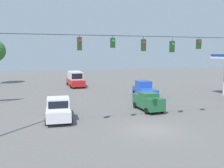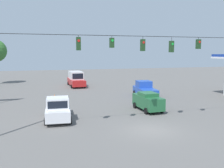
% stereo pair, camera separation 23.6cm
% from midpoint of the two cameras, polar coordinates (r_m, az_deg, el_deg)
% --- Properties ---
extents(ground_plane, '(140.00, 140.00, 0.00)m').
position_cam_midpoint_polar(ground_plane, '(20.24, 9.23, -10.42)').
color(ground_plane, '#605E5B').
extents(overhead_signal_span, '(23.16, 0.38, 8.11)m').
position_cam_midpoint_polar(overhead_signal_span, '(21.01, 7.22, 5.07)').
color(overhead_signal_span, '#939399').
rests_on(overhead_signal_span, ground_plane).
extents(pickup_truck_blue_oncoming_far, '(2.71, 5.54, 2.12)m').
position_cam_midpoint_polar(pickup_truck_blue_oncoming_far, '(34.96, 7.70, -1.23)').
color(pickup_truck_blue_oncoming_far, '#234CB2').
rests_on(pickup_truck_blue_oncoming_far, ground_plane).
extents(box_truck_red_withflow_deep, '(2.62, 6.88, 2.66)m').
position_cam_midpoint_polar(box_truck_red_withflow_deep, '(45.33, -8.08, 1.16)').
color(box_truck_red_withflow_deep, red).
rests_on(box_truck_red_withflow_deep, ground_plane).
extents(pickup_truck_white_parked_shoulder, '(2.61, 5.63, 2.12)m').
position_cam_midpoint_polar(pickup_truck_white_parked_shoulder, '(23.35, -11.99, -5.60)').
color(pickup_truck_white_parked_shoulder, silver).
rests_on(pickup_truck_white_parked_shoulder, ground_plane).
extents(sedan_green_crossing_near, '(2.04, 4.39, 1.93)m').
position_cam_midpoint_polar(sedan_green_crossing_near, '(26.57, 8.46, -3.89)').
color(sedan_green_crossing_near, '#236038').
rests_on(sedan_green_crossing_near, ground_plane).
extents(traffic_cone_nearest, '(0.43, 0.43, 0.75)m').
position_cam_midpoint_polar(traffic_cone_nearest, '(23.77, -10.97, -6.84)').
color(traffic_cone_nearest, orange).
rests_on(traffic_cone_nearest, ground_plane).
extents(traffic_cone_second, '(0.43, 0.43, 0.75)m').
position_cam_midpoint_polar(traffic_cone_second, '(26.87, -12.16, -5.23)').
color(traffic_cone_second, orange).
rests_on(traffic_cone_second, ground_plane).
extents(traffic_cone_third, '(0.43, 0.43, 0.75)m').
position_cam_midpoint_polar(traffic_cone_third, '(29.99, -12.24, -3.92)').
color(traffic_cone_third, orange).
rests_on(traffic_cone_third, ground_plane).
extents(traffic_cone_fourth, '(0.43, 0.43, 0.75)m').
position_cam_midpoint_polar(traffic_cone_fourth, '(32.86, -12.80, -2.96)').
color(traffic_cone_fourth, orange).
rests_on(traffic_cone_fourth, ground_plane).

